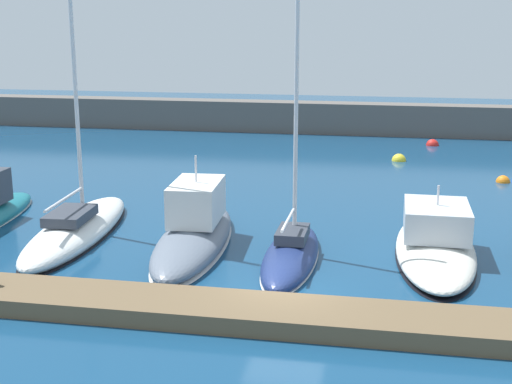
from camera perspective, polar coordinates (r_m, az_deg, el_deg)
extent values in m
plane|color=navy|center=(22.49, 2.39, -8.62)|extent=(120.00, 120.00, 0.00)
cube|color=brown|center=(20.63, 1.62, -9.93)|extent=(33.83, 2.20, 0.55)
cube|color=#5B5651|center=(54.36, 7.44, 5.95)|extent=(108.00, 2.06, 2.34)
ellipsoid|color=white|center=(29.39, -14.28, -3.00)|extent=(2.99, 9.92, 1.18)
ellipsoid|color=black|center=(29.46, -14.25, -3.48)|extent=(3.02, 10.02, 0.12)
cylinder|color=silver|center=(28.86, -14.70, 12.62)|extent=(0.16, 0.16, 14.63)
cylinder|color=silver|center=(28.01, -15.25, -0.55)|extent=(0.34, 3.72, 0.12)
cube|color=#333842|center=(28.62, -14.82, -1.86)|extent=(1.59, 2.50, 0.39)
ellipsoid|color=slate|center=(27.29, -5.06, -3.87)|extent=(3.04, 9.38, 1.19)
ellipsoid|color=silver|center=(27.37, -5.05, -4.43)|extent=(3.07, 9.47, 0.12)
cube|color=silver|center=(27.51, -4.84, -0.75)|extent=(1.97, 3.16, 1.54)
cube|color=black|center=(28.11, -4.56, 0.06)|extent=(1.66, 0.86, 0.86)
cylinder|color=silver|center=(27.21, -4.90, 1.88)|extent=(0.08, 0.08, 1.05)
ellipsoid|color=navy|center=(25.69, 2.84, -5.23)|extent=(1.92, 7.05, 1.09)
ellipsoid|color=silver|center=(25.75, 2.84, -5.60)|extent=(1.94, 7.12, 0.12)
cylinder|color=silver|center=(25.26, 3.29, 7.83)|extent=(0.15, 0.15, 10.41)
cylinder|color=silver|center=(24.42, 2.61, -2.28)|extent=(0.13, 2.78, 0.11)
cube|color=#333842|center=(25.78, 2.97, -3.43)|extent=(1.10, 1.85, 0.40)
ellipsoid|color=silver|center=(27.05, 14.31, -4.53)|extent=(2.94, 9.01, 1.00)
ellipsoid|color=black|center=(27.12, 14.28, -5.00)|extent=(2.97, 9.10, 0.12)
cube|color=silver|center=(26.98, 14.42, -2.20)|extent=(2.37, 3.04, 1.14)
cube|color=black|center=(27.95, 14.33, -1.28)|extent=(2.12, 0.77, 0.64)
cylinder|color=silver|center=(26.74, 14.54, -0.25)|extent=(0.08, 0.08, 0.75)
sphere|color=yellow|center=(44.55, 11.50, 2.50)|extent=(0.88, 0.88, 0.88)
sphere|color=orange|center=(40.21, 19.37, 0.76)|extent=(0.74, 0.74, 0.74)
sphere|color=red|center=(50.49, 14.10, 3.69)|extent=(0.87, 0.87, 0.87)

